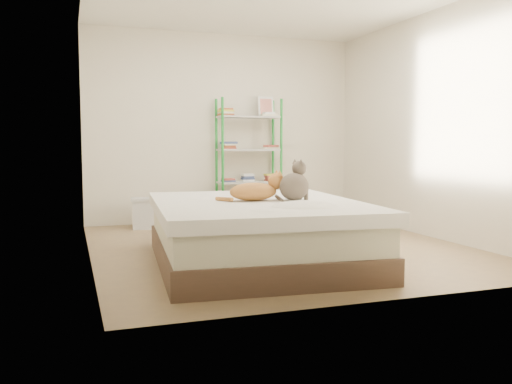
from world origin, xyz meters
name	(u,v)px	position (x,y,z in m)	size (l,w,h in m)	color
room	(279,123)	(0.00, 0.00, 1.30)	(3.81, 4.21, 2.61)	#93784F
bed	(256,232)	(-0.48, -0.68, 0.28)	(1.97, 2.37, 0.57)	brown
orange_cat	(253,189)	(-0.51, -0.67, 0.67)	(0.52, 0.28, 0.21)	#CB7A37
grey_cat	(294,181)	(-0.15, -0.76, 0.75)	(0.27, 0.32, 0.36)	#6D6255
shelf_unit	(249,161)	(0.31, 1.88, 0.85)	(0.88, 0.36, 1.74)	#218F34
cardboard_box	(273,219)	(0.22, 0.72, 0.19)	(0.68, 0.71, 0.43)	#A57742
white_bin	(145,213)	(-1.16, 1.71, 0.20)	(0.37, 0.34, 0.39)	silver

